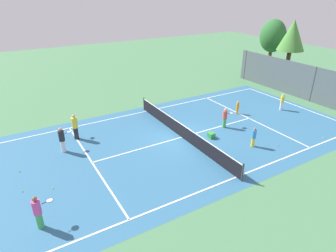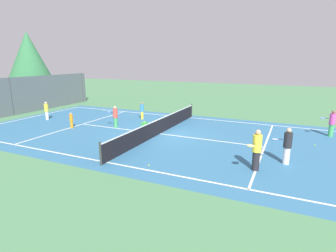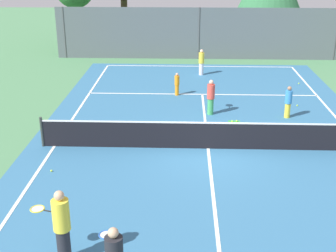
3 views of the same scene
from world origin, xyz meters
The scene contains 21 objects.
ground_plane centered at (0.00, 0.00, 0.00)m, with size 80.00×80.00×0.00m, color #4C8456.
court_surface centered at (0.00, 0.00, 0.00)m, with size 13.00×25.00×0.01m.
tennis_net centered at (0.00, 0.00, 0.51)m, with size 11.90×0.10×1.10m.
perimeter_fence centered at (0.00, 14.00, 1.60)m, with size 18.00×0.12×3.20m.
tree_0 centered at (-5.00, 16.59, 4.99)m, with size 2.75×2.75×6.62m.
tree_2 centered at (-8.61, 17.96, 4.42)m, with size 3.08×2.71×6.31m.
player_0 centered at (0.25, 3.61, 0.78)m, with size 0.37×0.90×1.51m.
player_1 centered at (3.95, -9.87, 0.85)m, with size 0.53×0.93×1.65m.
player_2 centered at (-3.54, -6.37, 0.93)m, with size 0.97×0.57×1.80m.
player_3 centered at (3.43, 3.31, 0.69)m, with size 0.29×0.29×1.36m.
player_4 centered at (-2.20, -7.52, 0.87)m, with size 0.63×0.93×1.69m.
player_5 centered at (0.05, 10.06, 0.73)m, with size 0.31×0.31×1.43m.
player_6 centered at (-1.23, 6.25, 0.56)m, with size 0.23×0.23×1.10m.
ball_crate centered at (1.08, 1.72, 0.18)m, with size 0.45×0.40×0.43m.
tennis_ball_0 centered at (0.89, -10.30, 0.03)m, with size 0.07×0.07×0.07m, color #CCE533.
tennis_ball_1 centered at (4.21, 4.81, 0.03)m, with size 0.07×0.07×0.07m, color #CCE533.
tennis_ball_2 centered at (-5.06, -1.98, 0.03)m, with size 0.07×0.07×0.07m, color #CCE533.
tennis_ball_3 centered at (0.55, 0.72, 0.03)m, with size 0.07×0.07×0.07m, color #CCE533.
tennis_ball_4 centered at (-1.17, -10.23, 0.03)m, with size 0.07×0.07×0.07m, color #CCE533.
tennis_ball_5 centered at (5.09, 8.41, 0.03)m, with size 0.07×0.07×0.07m, color #CCE533.
tennis_ball_6 centered at (1.40, -8.91, 0.03)m, with size 0.07×0.07×0.07m, color #CCE533.
Camera 1 is at (14.96, -9.96, 9.41)m, focal length 31.04 mm.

